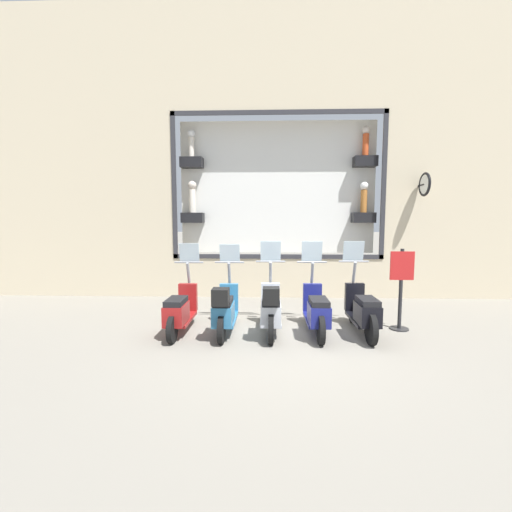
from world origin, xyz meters
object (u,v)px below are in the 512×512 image
scooter_navy_1 (317,311)px  scooter_silver_2 (271,309)px  scooter_black_0 (363,311)px  scooter_teal_3 (225,309)px  shop_sign_post (401,287)px  scooter_red_4 (180,310)px

scooter_navy_1 → scooter_silver_2: 0.86m
scooter_navy_1 → scooter_silver_2: scooter_silver_2 is taller
scooter_black_0 → scooter_teal_3: bearing=91.5°
scooter_silver_2 → scooter_teal_3: (-0.01, 0.85, -0.01)m
scooter_teal_3 → shop_sign_post: scooter_teal_3 is taller
scooter_black_0 → scooter_navy_1: size_ratio=1.00×
scooter_navy_1 → scooter_red_4: 2.56m
scooter_navy_1 → scooter_black_0: bearing=-89.8°
scooter_silver_2 → shop_sign_post: (0.39, -2.51, 0.36)m
scooter_black_0 → scooter_silver_2: bearing=92.0°
scooter_black_0 → scooter_red_4: scooter_black_0 is taller
scooter_silver_2 → scooter_teal_3: bearing=90.5°
scooter_red_4 → shop_sign_post: scooter_red_4 is taller
scooter_teal_3 → scooter_red_4: scooter_red_4 is taller
scooter_navy_1 → scooter_red_4: size_ratio=1.00×
scooter_teal_3 → scooter_black_0: bearing=-88.5°
scooter_navy_1 → shop_sign_post: 1.74m
scooter_teal_3 → shop_sign_post: size_ratio=1.14×
scooter_navy_1 → scooter_teal_3: 1.71m
scooter_silver_2 → shop_sign_post: 2.57m
scooter_black_0 → scooter_teal_3: size_ratio=1.01×
scooter_navy_1 → scooter_teal_3: size_ratio=1.00×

